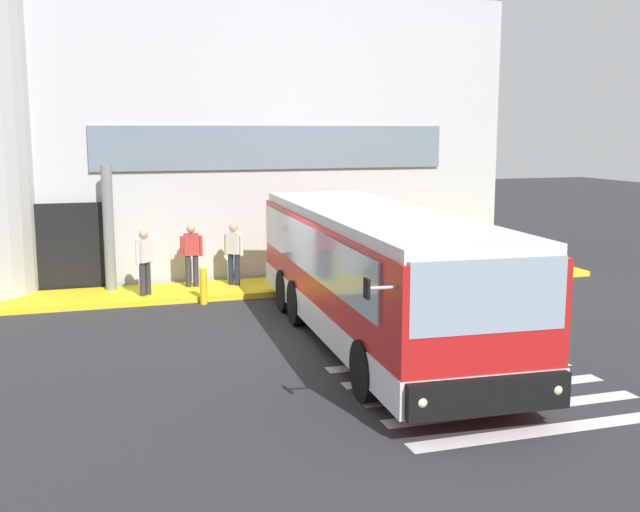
{
  "coord_description": "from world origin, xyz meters",
  "views": [
    {
      "loc": [
        -4.34,
        -15.02,
        4.29
      ],
      "look_at": [
        0.77,
        1.08,
        1.5
      ],
      "focal_mm": 43.0,
      "sensor_mm": 36.0,
      "label": 1
    }
  ],
  "objects_px": {
    "entry_support_column": "(109,228)",
    "safety_bollard_yellow": "(204,286)",
    "passenger_at_curb_edge": "(234,251)",
    "bus_main_foreground": "(375,279)",
    "passenger_by_doorway": "(191,252)",
    "passenger_near_column": "(144,259)"
  },
  "relations": [
    {
      "from": "entry_support_column",
      "to": "passenger_by_doorway",
      "type": "height_order",
      "value": "entry_support_column"
    },
    {
      "from": "passenger_by_doorway",
      "to": "passenger_at_curb_edge",
      "type": "bearing_deg",
      "value": -5.6
    },
    {
      "from": "passenger_at_curb_edge",
      "to": "safety_bollard_yellow",
      "type": "relative_size",
      "value": 1.86
    },
    {
      "from": "entry_support_column",
      "to": "safety_bollard_yellow",
      "type": "relative_size",
      "value": 3.61
    },
    {
      "from": "bus_main_foreground",
      "to": "passenger_near_column",
      "type": "distance_m",
      "value": 6.74
    },
    {
      "from": "passenger_near_column",
      "to": "bus_main_foreground",
      "type": "bearing_deg",
      "value": -52.57
    },
    {
      "from": "passenger_near_column",
      "to": "passenger_by_doorway",
      "type": "height_order",
      "value": "same"
    },
    {
      "from": "bus_main_foreground",
      "to": "passenger_by_doorway",
      "type": "bearing_deg",
      "value": 114.81
    },
    {
      "from": "entry_support_column",
      "to": "passenger_near_column",
      "type": "xyz_separation_m",
      "value": [
        0.8,
        -1.0,
        -0.69
      ]
    },
    {
      "from": "entry_support_column",
      "to": "bus_main_foreground",
      "type": "relative_size",
      "value": 0.31
    },
    {
      "from": "passenger_by_doorway",
      "to": "bus_main_foreground",
      "type": "bearing_deg",
      "value": -65.19
    },
    {
      "from": "bus_main_foreground",
      "to": "passenger_at_curb_edge",
      "type": "relative_size",
      "value": 6.19
    },
    {
      "from": "bus_main_foreground",
      "to": "passenger_near_column",
      "type": "bearing_deg",
      "value": 127.43
    },
    {
      "from": "entry_support_column",
      "to": "passenger_near_column",
      "type": "distance_m",
      "value": 1.46
    },
    {
      "from": "bus_main_foreground",
      "to": "safety_bollard_yellow",
      "type": "relative_size",
      "value": 11.52
    },
    {
      "from": "bus_main_foreground",
      "to": "passenger_by_doorway",
      "type": "relative_size",
      "value": 6.19
    },
    {
      "from": "entry_support_column",
      "to": "passenger_near_column",
      "type": "height_order",
      "value": "entry_support_column"
    },
    {
      "from": "bus_main_foreground",
      "to": "safety_bollard_yellow",
      "type": "distance_m",
      "value": 5.38
    },
    {
      "from": "passenger_at_curb_edge",
      "to": "safety_bollard_yellow",
      "type": "bearing_deg",
      "value": -126.62
    },
    {
      "from": "safety_bollard_yellow",
      "to": "passenger_near_column",
      "type": "bearing_deg",
      "value": 149.26
    },
    {
      "from": "bus_main_foreground",
      "to": "safety_bollard_yellow",
      "type": "bearing_deg",
      "value": 121.13
    },
    {
      "from": "passenger_at_curb_edge",
      "to": "bus_main_foreground",
      "type": "bearing_deg",
      "value": -74.16
    }
  ]
}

